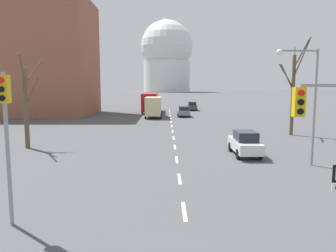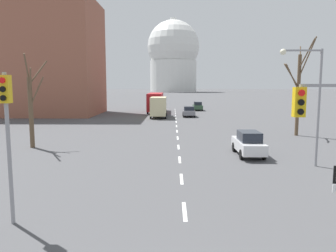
{
  "view_description": "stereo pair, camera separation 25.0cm",
  "coord_description": "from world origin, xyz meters",
  "px_view_note": "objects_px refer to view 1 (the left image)",
  "views": [
    {
      "loc": [
        -0.73,
        -4.98,
        4.96
      ],
      "look_at": [
        -0.65,
        6.91,
        3.47
      ],
      "focal_mm": 35.0,
      "sensor_mm": 36.0,
      "label": 1
    },
    {
      "loc": [
        -0.48,
        -4.98,
        4.96
      ],
      "look_at": [
        -0.65,
        6.91,
        3.47
      ],
      "focal_mm": 35.0,
      "sensor_mm": 36.0,
      "label": 2
    }
  ],
  "objects_px": {
    "sedan_near_left": "(184,111)",
    "city_bus": "(150,101)",
    "traffic_signal_near_left": "(6,120)",
    "delivery_truck": "(153,106)",
    "traffic_signal_near_right": "(334,116)",
    "sedan_mid_centre": "(192,106)",
    "street_lamp_right": "(307,93)",
    "sedan_near_right": "(245,143)"
  },
  "relations": [
    {
      "from": "sedan_near_left",
      "to": "city_bus",
      "type": "bearing_deg",
      "value": 124.86
    },
    {
      "from": "sedan_near_left",
      "to": "city_bus",
      "type": "relative_size",
      "value": 0.37
    },
    {
      "from": "sedan_near_left",
      "to": "traffic_signal_near_left",
      "type": "bearing_deg",
      "value": -101.71
    },
    {
      "from": "delivery_truck",
      "to": "traffic_signal_near_left",
      "type": "bearing_deg",
      "value": -95.31
    },
    {
      "from": "traffic_signal_near_left",
      "to": "sedan_near_left",
      "type": "height_order",
      "value": "traffic_signal_near_left"
    },
    {
      "from": "traffic_signal_near_right",
      "to": "sedan_mid_centre",
      "type": "height_order",
      "value": "traffic_signal_near_right"
    },
    {
      "from": "street_lamp_right",
      "to": "sedan_near_right",
      "type": "distance_m",
      "value": 5.52
    },
    {
      "from": "traffic_signal_near_right",
      "to": "traffic_signal_near_left",
      "type": "relative_size",
      "value": 0.96
    },
    {
      "from": "traffic_signal_near_right",
      "to": "sedan_mid_centre",
      "type": "relative_size",
      "value": 1.14
    },
    {
      "from": "city_bus",
      "to": "traffic_signal_near_right",
      "type": "bearing_deg",
      "value": -80.31
    },
    {
      "from": "traffic_signal_near_right",
      "to": "traffic_signal_near_left",
      "type": "height_order",
      "value": "traffic_signal_near_left"
    },
    {
      "from": "traffic_signal_near_right",
      "to": "traffic_signal_near_left",
      "type": "xyz_separation_m",
      "value": [
        -11.0,
        0.64,
        -0.19
      ]
    },
    {
      "from": "traffic_signal_near_left",
      "to": "city_bus",
      "type": "relative_size",
      "value": 0.5
    },
    {
      "from": "street_lamp_right",
      "to": "traffic_signal_near_left",
      "type": "bearing_deg",
      "value": -148.59
    },
    {
      "from": "traffic_signal_near_right",
      "to": "city_bus",
      "type": "distance_m",
      "value": 49.5
    },
    {
      "from": "sedan_near_right",
      "to": "sedan_mid_centre",
      "type": "bearing_deg",
      "value": 90.63
    },
    {
      "from": "traffic_signal_near_left",
      "to": "delivery_truck",
      "type": "height_order",
      "value": "traffic_signal_near_left"
    },
    {
      "from": "traffic_signal_near_right",
      "to": "sedan_near_left",
      "type": "distance_m",
      "value": 40.88
    },
    {
      "from": "traffic_signal_near_right",
      "to": "street_lamp_right",
      "type": "bearing_deg",
      "value": 71.8
    },
    {
      "from": "traffic_signal_near_right",
      "to": "sedan_near_left",
      "type": "relative_size",
      "value": 1.3
    },
    {
      "from": "sedan_mid_centre",
      "to": "city_bus",
      "type": "bearing_deg",
      "value": -148.45
    },
    {
      "from": "traffic_signal_near_right",
      "to": "street_lamp_right",
      "type": "height_order",
      "value": "street_lamp_right"
    },
    {
      "from": "city_bus",
      "to": "street_lamp_right",
      "type": "bearing_deg",
      "value": -73.98
    },
    {
      "from": "traffic_signal_near_right",
      "to": "city_bus",
      "type": "bearing_deg",
      "value": 99.69
    },
    {
      "from": "street_lamp_right",
      "to": "sedan_near_right",
      "type": "height_order",
      "value": "street_lamp_right"
    },
    {
      "from": "traffic_signal_near_right",
      "to": "sedan_near_right",
      "type": "xyz_separation_m",
      "value": [
        0.12,
        12.22,
        -3.07
      ]
    },
    {
      "from": "sedan_near_left",
      "to": "delivery_truck",
      "type": "height_order",
      "value": "delivery_truck"
    },
    {
      "from": "traffic_signal_near_right",
      "to": "delivery_truck",
      "type": "height_order",
      "value": "traffic_signal_near_right"
    },
    {
      "from": "street_lamp_right",
      "to": "delivery_truck",
      "type": "bearing_deg",
      "value": 108.88
    },
    {
      "from": "sedan_near_left",
      "to": "city_bus",
      "type": "height_order",
      "value": "city_bus"
    },
    {
      "from": "traffic_signal_near_right",
      "to": "street_lamp_right",
      "type": "relative_size",
      "value": 0.73
    },
    {
      "from": "street_lamp_right",
      "to": "sedan_near_right",
      "type": "bearing_deg",
      "value": 134.05
    },
    {
      "from": "sedan_near_right",
      "to": "sedan_mid_centre",
      "type": "relative_size",
      "value": 0.95
    },
    {
      "from": "traffic_signal_near_left",
      "to": "street_lamp_right",
      "type": "distance_m",
      "value": 16.45
    },
    {
      "from": "traffic_signal_near_right",
      "to": "city_bus",
      "type": "height_order",
      "value": "traffic_signal_near_right"
    },
    {
      "from": "street_lamp_right",
      "to": "sedan_mid_centre",
      "type": "bearing_deg",
      "value": 94.33
    },
    {
      "from": "traffic_signal_near_left",
      "to": "sedan_near_right",
      "type": "xyz_separation_m",
      "value": [
        11.11,
        11.57,
        -2.88
      ]
    },
    {
      "from": "sedan_near_left",
      "to": "sedan_near_right",
      "type": "bearing_deg",
      "value": -84.35
    },
    {
      "from": "sedan_mid_centre",
      "to": "city_bus",
      "type": "xyz_separation_m",
      "value": [
        -7.99,
        -4.9,
        1.21
      ]
    },
    {
      "from": "traffic_signal_near_left",
      "to": "delivery_truck",
      "type": "xyz_separation_m",
      "value": [
        3.62,
        38.97,
        -2.05
      ]
    },
    {
      "from": "city_bus",
      "to": "traffic_signal_near_left",
      "type": "bearing_deg",
      "value": -93.17
    },
    {
      "from": "delivery_truck",
      "to": "city_bus",
      "type": "bearing_deg",
      "value": 95.97
    }
  ]
}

